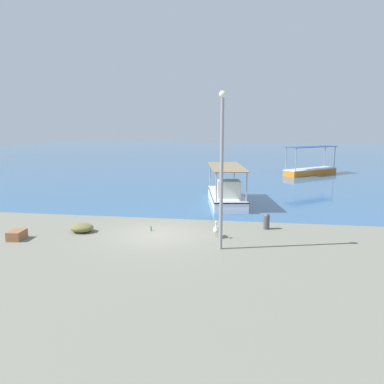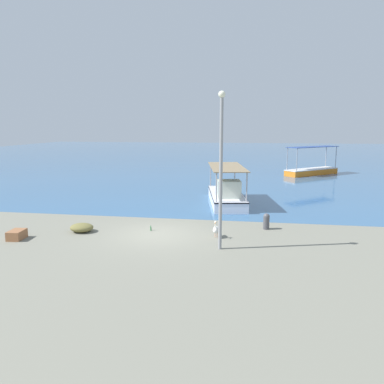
# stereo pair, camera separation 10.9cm
# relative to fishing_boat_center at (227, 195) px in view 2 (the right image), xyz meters

# --- Properties ---
(ground) EXTENTS (120.00, 120.00, 0.00)m
(ground) POSITION_rel_fishing_boat_center_xyz_m (-2.77, -7.27, -0.61)
(ground) COLOR slate
(harbor_water) EXTENTS (110.00, 90.00, 0.00)m
(harbor_water) POSITION_rel_fishing_boat_center_xyz_m (-2.77, 40.73, -0.61)
(harbor_water) COLOR #37638F
(harbor_water) RESTS_ON ground
(fishing_boat_center) EXTENTS (3.03, 6.35, 2.41)m
(fishing_boat_center) POSITION_rel_fishing_boat_center_xyz_m (0.00, 0.00, 0.00)
(fishing_boat_center) COLOR silver
(fishing_boat_center) RESTS_ON harbor_water
(fishing_boat_far_left) EXTENTS (5.81, 5.35, 2.87)m
(fishing_boat_far_left) POSITION_rel_fishing_boat_center_xyz_m (7.63, 15.98, -0.09)
(fishing_boat_far_left) COLOR orange
(fishing_boat_far_left) RESTS_ON harbor_water
(pelican) EXTENTS (0.31, 0.80, 0.80)m
(pelican) POSITION_rel_fishing_boat_center_xyz_m (0.01, -7.34, -0.24)
(pelican) COLOR #E0997A
(pelican) RESTS_ON ground
(lamp_post) EXTENTS (0.28, 0.28, 6.32)m
(lamp_post) POSITION_rel_fishing_boat_center_xyz_m (0.32, -8.91, 2.91)
(lamp_post) COLOR gray
(lamp_post) RESTS_ON ground
(mooring_bollard) EXTENTS (0.31, 0.31, 0.79)m
(mooring_bollard) POSITION_rel_fishing_boat_center_xyz_m (2.31, -5.58, -0.20)
(mooring_bollard) COLOR #47474C
(mooring_bollard) RESTS_ON ground
(net_pile) EXTENTS (1.11, 0.94, 0.41)m
(net_pile) POSITION_rel_fishing_boat_center_xyz_m (-6.39, -7.45, -0.41)
(net_pile) COLOR olive
(net_pile) RESTS_ON ground
(cargo_crate) EXTENTS (0.66, 0.89, 0.41)m
(cargo_crate) POSITION_rel_fishing_boat_center_xyz_m (-8.74, -9.00, -0.41)
(cargo_crate) COLOR #945F3C
(cargo_crate) RESTS_ON ground
(glass_bottle) EXTENTS (0.07, 0.07, 0.27)m
(glass_bottle) POSITION_rel_fishing_boat_center_xyz_m (-3.19, -6.75, -0.51)
(glass_bottle) COLOR #3F7F4C
(glass_bottle) RESTS_ON ground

